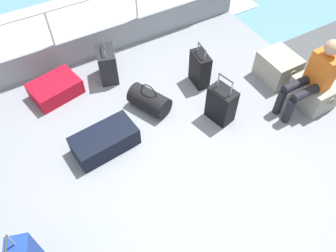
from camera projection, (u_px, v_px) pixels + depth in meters
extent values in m
cube|color=gray|center=(167.00, 147.00, 4.38)|extent=(4.40, 5.20, 0.06)
cube|color=gray|center=(100.00, 43.00, 5.36)|extent=(0.06, 5.20, 0.45)
cylinder|color=silver|center=(54.00, 42.00, 4.93)|extent=(0.04, 0.04, 1.00)
cylinder|color=silver|center=(137.00, 16.00, 5.37)|extent=(0.04, 0.04, 1.00)
cube|color=white|center=(77.00, 28.00, 6.58)|extent=(2.40, 7.28, 0.01)
cube|color=#9E9989|center=(278.00, 67.00, 5.03)|extent=(0.55, 0.48, 0.41)
torus|color=tan|center=(267.00, 52.00, 5.12)|extent=(0.02, 0.12, 0.12)
torus|color=tan|center=(293.00, 74.00, 4.81)|extent=(0.02, 0.12, 0.12)
cube|color=gray|center=(313.00, 92.00, 4.70)|extent=(0.56, 0.46, 0.40)
torus|color=tan|center=(300.00, 76.00, 4.80)|extent=(0.02, 0.12, 0.12)
torus|color=tan|center=(331.00, 101.00, 4.48)|extent=(0.02, 0.12, 0.12)
cube|color=orange|center=(322.00, 70.00, 4.35)|extent=(0.34, 0.20, 0.48)
sphere|color=tan|center=(333.00, 48.00, 4.07)|extent=(0.20, 0.20, 0.20)
cylinder|color=black|center=(305.00, 93.00, 4.36)|extent=(0.12, 0.40, 0.12)
cylinder|color=black|center=(289.00, 111.00, 4.48)|extent=(0.11, 0.11, 0.40)
cylinder|color=black|center=(295.00, 85.00, 4.46)|extent=(0.12, 0.40, 0.12)
cylinder|color=black|center=(279.00, 102.00, 4.58)|extent=(0.11, 0.11, 0.40)
cube|color=black|center=(107.00, 64.00, 4.99)|extent=(0.47, 0.36, 0.50)
cylinder|color=#A5A8AD|center=(103.00, 42.00, 4.82)|extent=(0.02, 0.02, 0.14)
cylinder|color=#A5A8AD|center=(105.00, 53.00, 4.67)|extent=(0.02, 0.02, 0.14)
cylinder|color=#2D2D2D|center=(103.00, 43.00, 4.69)|extent=(0.27, 0.09, 0.02)
cube|color=silver|center=(115.00, 56.00, 4.91)|extent=(0.05, 0.02, 0.08)
cylinder|color=#A5A8AD|center=(11.00, 240.00, 2.80)|extent=(0.02, 0.02, 0.19)
cylinder|color=#2D2D2D|center=(5.00, 252.00, 2.64)|extent=(0.28, 0.10, 0.02)
cube|color=#B70C1E|center=(55.00, 89.00, 4.86)|extent=(0.62, 0.77, 0.24)
cube|color=white|center=(74.00, 74.00, 4.94)|extent=(0.05, 0.02, 0.08)
cube|color=black|center=(105.00, 141.00, 4.24)|extent=(0.51, 0.86, 0.27)
cube|color=green|center=(132.00, 125.00, 4.37)|extent=(0.05, 0.01, 0.08)
cube|color=black|center=(200.00, 69.00, 4.91)|extent=(0.37, 0.22, 0.53)
cylinder|color=#A5A8AD|center=(198.00, 47.00, 4.71)|extent=(0.02, 0.02, 0.14)
cylinder|color=#A5A8AD|center=(205.00, 55.00, 4.59)|extent=(0.02, 0.02, 0.14)
cylinder|color=#2D2D2D|center=(202.00, 47.00, 4.60)|extent=(0.23, 0.04, 0.02)
cube|color=silver|center=(206.00, 65.00, 4.91)|extent=(0.05, 0.01, 0.08)
cube|color=black|center=(221.00, 104.00, 4.46)|extent=(0.41, 0.31, 0.53)
cylinder|color=#A5A8AD|center=(218.00, 80.00, 4.22)|extent=(0.02, 0.02, 0.21)
cylinder|color=#A5A8AD|center=(231.00, 89.00, 4.12)|extent=(0.02, 0.02, 0.21)
cylinder|color=#2D2D2D|center=(226.00, 78.00, 4.09)|extent=(0.24, 0.07, 0.02)
cube|color=green|center=(228.00, 97.00, 4.47)|extent=(0.05, 0.02, 0.08)
cylinder|color=black|center=(149.00, 101.00, 4.66)|extent=(0.65, 0.52, 0.31)
torus|color=black|center=(149.00, 92.00, 4.53)|extent=(0.25, 0.12, 0.26)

